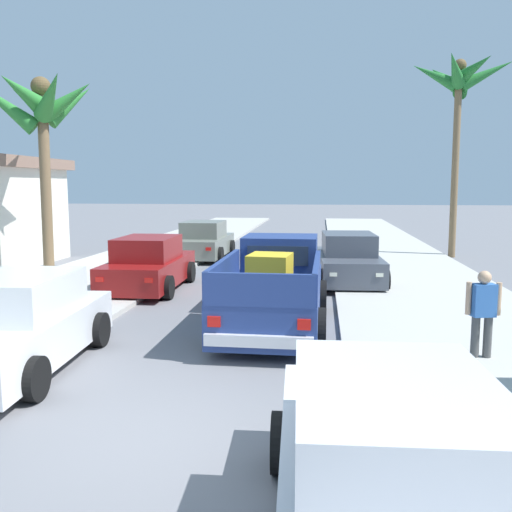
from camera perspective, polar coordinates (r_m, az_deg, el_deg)
ground_plane at (r=6.90m, az=-12.07°, el=-18.44°), size 160.00×160.00×0.00m
sidewalk_left at (r=19.39m, az=-14.31°, el=-1.49°), size 4.78×60.00×0.12m
sidewalk_right at (r=18.31m, az=15.58°, el=-2.05°), size 4.78×60.00×0.12m
curb_left at (r=19.06m, az=-11.52°, el=-1.59°), size 0.16×60.00×0.10m
curb_right at (r=18.19m, az=12.49°, el=-2.04°), size 0.16×60.00×0.10m
pickup_truck at (r=11.67m, az=1.99°, el=-3.42°), size 2.26×5.23×1.80m
car_left_near at (r=15.87m, az=-11.22°, el=-0.96°), size 2.07×4.28×1.54m
car_right_near at (r=22.32m, az=-5.48°, el=1.55°), size 2.05×4.27×1.54m
car_left_mid at (r=16.87m, az=9.69°, el=-0.43°), size 2.19×4.33×1.54m
car_right_mid at (r=9.74m, az=-23.82°, el=-6.73°), size 2.20×4.33×1.54m
car_left_far at (r=4.70m, az=14.15°, el=-21.80°), size 2.16×4.32×1.54m
palm_tree_left_fore at (r=18.37m, az=-21.68°, el=14.02°), size 3.70×3.16×6.34m
palm_tree_right_mid at (r=24.44m, az=20.66°, el=16.29°), size 4.12×4.08×8.15m
pedestrian at (r=9.84m, az=22.75°, el=-5.34°), size 0.57×0.30×1.59m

